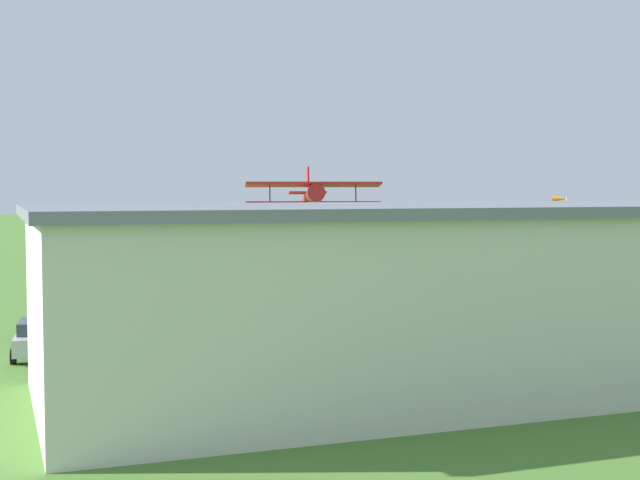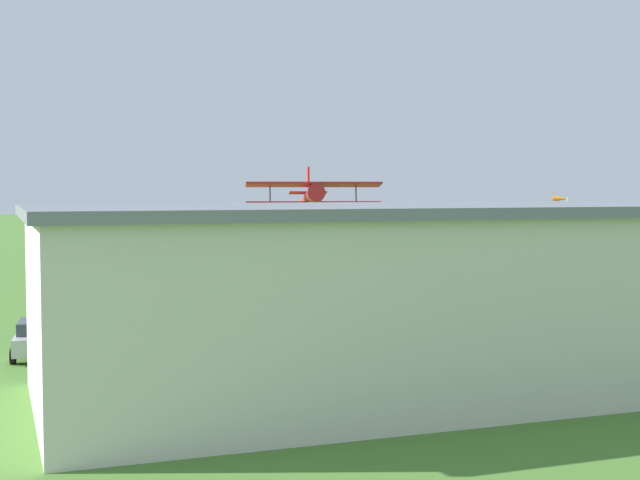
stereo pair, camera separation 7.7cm
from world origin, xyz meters
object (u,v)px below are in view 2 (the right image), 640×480
windsock (562,204)px  person_near_hangar_door (160,327)px  person_beside_truck (427,311)px  person_walking_on_apron (365,306)px  hangar (393,297)px  biplane (312,198)px  car_silver (38,338)px

windsock → person_near_hangar_door: bearing=36.9°
person_near_hangar_door → person_beside_truck: size_ratio=1.00×
person_walking_on_apron → person_beside_truck: person_walking_on_apron is taller
hangar → person_beside_truck: (-7.27, -13.27, -2.51)m
biplane → car_silver: (17.25, 17.28, -5.63)m
windsock → person_walking_on_apron: bearing=42.4°
person_walking_on_apron → windsock: size_ratio=0.25×
biplane → person_walking_on_apron: biplane is taller
car_silver → person_near_hangar_door: 5.53m
person_near_hangar_door → person_beside_truck: bearing=-173.9°
biplane → person_beside_truck: size_ratio=5.89×
hangar → person_walking_on_apron: 16.64m
person_beside_truck → car_silver: bearing=9.3°
person_near_hangar_door → person_walking_on_apron: person_walking_on_apron is taller
person_near_hangar_door → person_beside_truck: person_beside_truck is taller
car_silver → person_beside_truck: (-19.18, -3.14, -0.06)m
biplane → windsock: size_ratio=1.40×
biplane → windsock: (-28.09, -14.53, -0.78)m
person_beside_truck → biplane: bearing=-82.2°
hangar → car_silver: bearing=-40.4°
person_near_hangar_door → person_walking_on_apron: bearing=-160.8°
car_silver → person_walking_on_apron: size_ratio=2.55×
biplane → car_silver: biplane is taller
person_beside_truck → windsock: size_ratio=0.24×
biplane → windsock: biplane is taller
person_beside_truck → windsock: (-26.17, -28.66, 4.91)m
person_near_hangar_door → windsock: windsock is taller
hangar → car_silver: size_ratio=6.09×
car_silver → person_near_hangar_door: bearing=-162.5°
car_silver → person_beside_truck: size_ratio=2.70×
car_silver → person_beside_truck: bearing=-170.7°
hangar → person_walking_on_apron: hangar is taller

